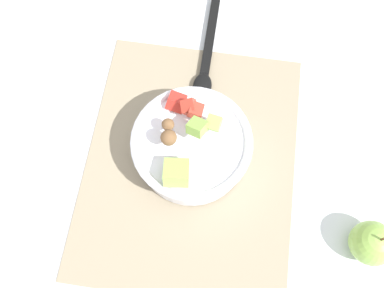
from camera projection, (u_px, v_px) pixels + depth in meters
ground_plane at (191, 162)px, 0.76m from camera, size 2.40×2.40×0.00m
placemat at (191, 162)px, 0.76m from camera, size 0.47×0.37×0.01m
salad_bowl at (192, 146)px, 0.72m from camera, size 0.21×0.21×0.12m
serving_spoon at (206, 63)px, 0.82m from camera, size 0.24×0.04×0.01m
whole_apple at (372, 243)px, 0.67m from camera, size 0.07×0.07×0.08m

